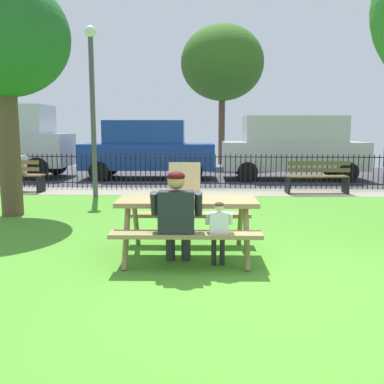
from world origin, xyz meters
The scene contains 17 objects.
ground centered at (0.00, 1.77, -0.01)m, with size 28.00×11.55×0.02m, color #4A8D29.
cobblestone_walkway centered at (0.00, 6.85, 0.00)m, with size 28.00×1.40×0.01m, color gray.
street_asphalt centered at (0.00, 10.92, -0.01)m, with size 28.00×6.75×0.01m, color #38383D.
picnic_table_foreground centered at (-0.91, 0.99, 0.60)m, with size 1.84×1.53×0.79m.
pizza_box_open centered at (-0.95, 0.99, 0.86)m, with size 0.43×0.51×0.46m.
adult_at_table centered at (-1.01, 0.49, 0.66)m, with size 0.62×0.60×1.19m.
child_at_table centered at (-0.50, 0.47, 0.51)m, with size 0.32×0.31×0.83m.
iron_fence_streetside centered at (0.00, 7.55, 0.49)m, with size 18.06×0.03×0.97m.
park_bench_left centered at (-5.91, 6.71, 0.42)m, with size 1.63×0.59×0.85m.
park_bench_center centered at (2.14, 6.71, 0.42)m, with size 1.62×0.55×0.85m.
person_on_park_bench centered at (-5.84, 6.73, 0.66)m, with size 0.62×0.61×1.19m.
lamp_post_walkway centered at (-3.46, 5.87, 2.48)m, with size 0.28×0.28×4.07m.
tree_midground_left centered at (-4.49, 3.59, 3.31)m, with size 2.47×2.47×4.48m.
parked_car_center centered at (-2.76, 9.91, 1.01)m, with size 4.47×2.05×1.94m.
parked_car_right centered at (2.08, 9.91, 1.10)m, with size 4.63×2.02×2.08m.
far_tree_left centered at (-10.13, 15.99, 4.70)m, with size 3.38×3.38×6.27m.
far_tree_midleft centered at (-0.15, 15.99, 4.65)m, with size 3.82×3.82×6.39m.
Camera 1 is at (-0.59, -4.55, 1.68)m, focal length 40.37 mm.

